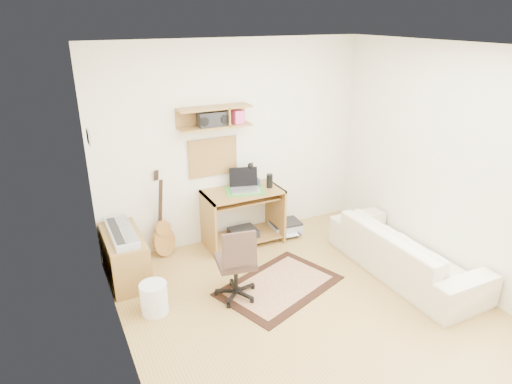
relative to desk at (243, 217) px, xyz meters
name	(u,v)px	position (x,y,z in m)	size (l,w,h in m)	color
floor	(314,315)	(0.01, -1.73, -0.38)	(3.60, 4.00, 0.01)	tan
ceiling	(330,48)	(0.01, -1.73, 2.23)	(3.60, 4.00, 0.01)	white
back_wall	(234,144)	(0.01, 0.28, 0.93)	(3.60, 0.01, 2.60)	white
left_wall	(120,238)	(-1.80, -1.73, 0.93)	(0.01, 4.00, 2.60)	white
right_wall	(461,169)	(1.81, -1.73, 0.93)	(0.01, 4.00, 2.60)	white
wall_shelf	(215,117)	(-0.29, 0.15, 1.32)	(0.90, 0.25, 0.26)	olive
cork_board	(213,157)	(-0.29, 0.25, 0.79)	(0.64, 0.03, 0.49)	tan
wall_photo	(88,137)	(-1.78, -0.23, 1.34)	(0.02, 0.20, 0.15)	#4C8CBF
desk	(243,217)	(0.00, 0.00, 0.00)	(1.00, 0.55, 0.75)	olive
laptop	(245,181)	(0.02, -0.02, 0.51)	(0.36, 0.36, 0.28)	silver
speaker	(270,181)	(0.36, -0.05, 0.47)	(0.08, 0.08, 0.18)	black
desk_lamp	(252,173)	(0.21, 0.14, 0.54)	(0.11, 0.11, 0.32)	black
pencil_cup	(258,182)	(0.27, 0.10, 0.42)	(0.06, 0.06, 0.09)	#34519D
boombox	(212,119)	(-0.32, 0.15, 1.30)	(0.36, 0.16, 0.18)	black
rug	(279,286)	(-0.07, -1.12, -0.37)	(1.31, 0.87, 0.02)	#D1BA8C
task_chair	(236,262)	(-0.58, -1.08, 0.06)	(0.44, 0.44, 0.86)	#3B2A22
cabinet	(125,257)	(-1.57, -0.18, -0.10)	(0.40, 0.90, 0.55)	olive
music_keyboard	(122,232)	(-1.57, -0.18, 0.21)	(0.25, 0.81, 0.07)	#B2B5BA
guitar	(162,215)	(-1.03, 0.13, 0.18)	(0.30, 0.19, 1.12)	#B47D37
waste_basket	(154,298)	(-1.44, -0.96, -0.21)	(0.28, 0.28, 0.33)	white
printer	(286,227)	(0.66, 0.01, -0.29)	(0.41, 0.32, 0.16)	#A5A8AA
sofa	(406,243)	(1.39, -1.50, 0.01)	(1.96, 0.57, 0.77)	beige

